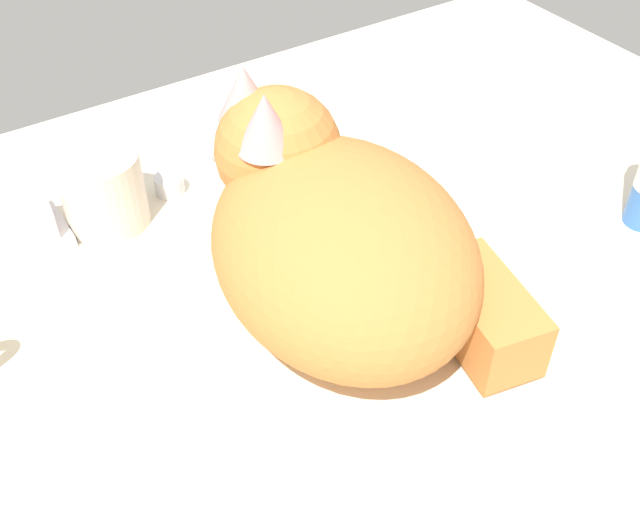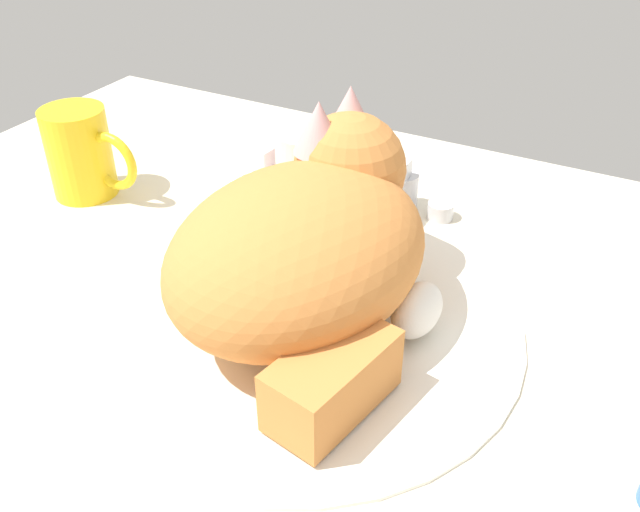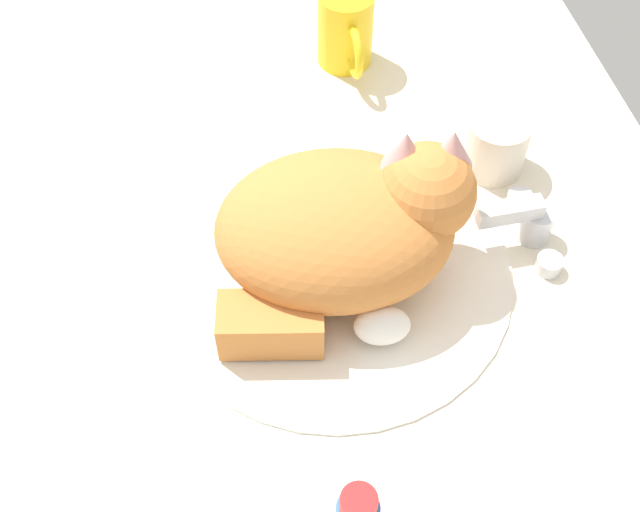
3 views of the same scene
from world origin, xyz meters
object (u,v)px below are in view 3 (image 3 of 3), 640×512
coffee_mug (346,30)px  soap_bar (481,100)px  rinse_cup (496,144)px  faucet (529,223)px  cat (349,227)px

coffee_mug → soap_bar: coffee_mug is taller
coffee_mug → rinse_cup: bearing=30.4°
faucet → soap_bar: (-19.23, 1.12, -0.04)cm
faucet → rinse_cup: bearing=-179.6°
faucet → coffee_mug: size_ratio=1.04×
cat → soap_bar: bearing=132.7°
cat → rinse_cup: cat is taller
faucet → soap_bar: 19.27cm
faucet → rinse_cup: (-11.00, -0.08, 0.95)cm
coffee_mug → soap_bar: bearing=46.2°
cat → coffee_mug: 33.73cm
faucet → soap_bar: bearing=176.7°
soap_bar → faucet: bearing=-3.3°
coffee_mug → rinse_cup: 24.91cm
cat → soap_bar: (-19.58, 21.20, -5.07)cm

